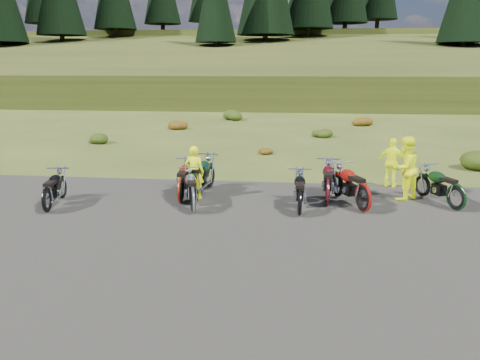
# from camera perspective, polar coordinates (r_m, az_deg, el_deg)

# --- Properties ---
(ground) EXTENTS (300.00, 300.00, 0.00)m
(ground) POSITION_cam_1_polar(r_m,az_deg,el_deg) (12.30, 2.28, -4.95)
(ground) COLOR #3C4918
(ground) RESTS_ON ground
(gravel_pad) EXTENTS (20.00, 12.00, 0.04)m
(gravel_pad) POSITION_cam_1_polar(r_m,az_deg,el_deg) (10.43, 1.51, -8.52)
(gravel_pad) COLOR black
(gravel_pad) RESTS_ON ground
(hill_slope) EXTENTS (300.00, 45.97, 9.37)m
(hill_slope) POSITION_cam_1_polar(r_m,az_deg,el_deg) (61.74, 5.53, 10.29)
(hill_slope) COLOR #2C3712
(hill_slope) RESTS_ON ground
(hill_plateau) EXTENTS (300.00, 90.00, 9.17)m
(hill_plateau) POSITION_cam_1_polar(r_m,az_deg,el_deg) (121.67, 5.94, 12.11)
(hill_plateau) COLOR #2C3712
(hill_plateau) RESTS_ON ground
(shrub_1) EXTENTS (1.03, 1.03, 0.61)m
(shrub_1) POSITION_cam_1_polar(r_m,az_deg,el_deg) (25.21, -17.01, 5.01)
(shrub_1) COLOR #21370D
(shrub_1) RESTS_ON ground
(shrub_2) EXTENTS (1.30, 1.30, 0.77)m
(shrub_2) POSITION_cam_1_polar(r_m,az_deg,el_deg) (29.27, -7.70, 6.84)
(shrub_2) COLOR #71340E
(shrub_2) RESTS_ON ground
(shrub_3) EXTENTS (1.56, 1.56, 0.92)m
(shrub_3) POSITION_cam_1_polar(r_m,az_deg,el_deg) (33.93, -0.75, 8.07)
(shrub_3) COLOR #21370D
(shrub_3) RESTS_ON ground
(shrub_4) EXTENTS (0.77, 0.77, 0.45)m
(shrub_4) POSITION_cam_1_polar(r_m,az_deg,el_deg) (21.17, 2.92, 3.77)
(shrub_4) COLOR #71340E
(shrub_4) RESTS_ON ground
(shrub_5) EXTENTS (1.03, 1.03, 0.61)m
(shrub_5) POSITION_cam_1_polar(r_m,az_deg,el_deg) (26.42, 9.93, 5.81)
(shrub_5) COLOR #21370D
(shrub_5) RESTS_ON ground
(shrub_6) EXTENTS (1.30, 1.30, 0.77)m
(shrub_6) POSITION_cam_1_polar(r_m,az_deg,el_deg) (31.95, 14.58, 7.11)
(shrub_6) COLOR #71340E
(shrub_6) RESTS_ON ground
(motorcycle_0) EXTENTS (0.96, 2.04, 1.03)m
(motorcycle_0) POSITION_cam_1_polar(r_m,az_deg,el_deg) (13.92, -22.33, -3.75)
(motorcycle_0) COLOR black
(motorcycle_0) RESTS_ON ground
(motorcycle_1) EXTENTS (0.83, 2.18, 1.12)m
(motorcycle_1) POSITION_cam_1_polar(r_m,az_deg,el_deg) (13.83, -7.20, -2.88)
(motorcycle_1) COLOR maroon
(motorcycle_1) RESTS_ON ground
(motorcycle_2) EXTENTS (1.10, 2.41, 1.22)m
(motorcycle_2) POSITION_cam_1_polar(r_m,az_deg,el_deg) (13.98, -5.62, -2.65)
(motorcycle_2) COLOR black
(motorcycle_2) RESTS_ON ground
(motorcycle_3) EXTENTS (1.21, 2.13, 1.06)m
(motorcycle_3) POSITION_cam_1_polar(r_m,az_deg,el_deg) (12.89, -5.71, -4.10)
(motorcycle_3) COLOR silver
(motorcycle_3) RESTS_ON ground
(motorcycle_4) EXTENTS (0.90, 2.27, 1.16)m
(motorcycle_4) POSITION_cam_1_polar(r_m,az_deg,el_deg) (13.69, 10.55, -3.19)
(motorcycle_4) COLOR #440B12
(motorcycle_4) RESTS_ON ground
(motorcycle_5) EXTENTS (0.68, 2.03, 1.06)m
(motorcycle_5) POSITION_cam_1_polar(r_m,az_deg,el_deg) (12.71, 7.24, -4.42)
(motorcycle_5) COLOR black
(motorcycle_5) RESTS_ON ground
(motorcycle_6) EXTENTS (1.57, 2.38, 1.19)m
(motorcycle_6) POSITION_cam_1_polar(r_m,az_deg,el_deg) (13.33, 14.67, -3.90)
(motorcycle_6) COLOR maroon
(motorcycle_6) RESTS_ON ground
(motorcycle_7) EXTENTS (1.49, 2.19, 1.09)m
(motorcycle_7) POSITION_cam_1_polar(r_m,az_deg,el_deg) (14.36, 24.70, -3.46)
(motorcycle_7) COLOR black
(motorcycle_7) RESTS_ON ground
(person_middle) EXTENTS (0.63, 0.46, 1.61)m
(person_middle) POSITION_cam_1_polar(r_m,az_deg,el_deg) (14.04, -5.58, 0.83)
(person_middle) COLOR #EFFF0D
(person_middle) RESTS_ON ground
(person_right_a) EXTENTS (1.17, 1.15, 1.90)m
(person_right_a) POSITION_cam_1_polar(r_m,az_deg,el_deg) (14.70, 19.42, 1.26)
(person_right_a) COLOR #EFFF0D
(person_right_a) RESTS_ON ground
(person_right_b) EXTENTS (1.03, 0.77, 1.62)m
(person_right_b) POSITION_cam_1_polar(r_m,az_deg,el_deg) (16.12, 18.05, 1.94)
(person_right_b) COLOR #EFFF0D
(person_right_b) RESTS_ON ground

